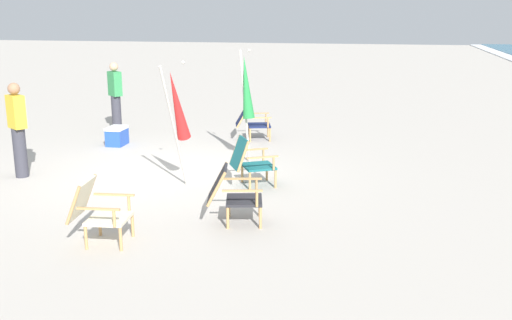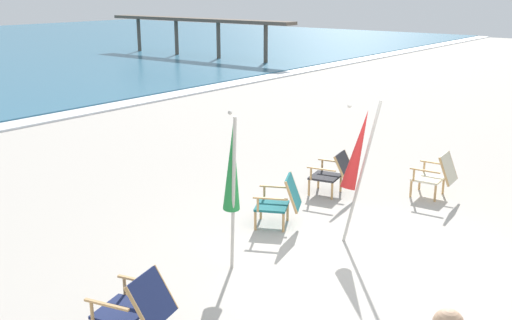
{
  "view_description": "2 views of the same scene",
  "coord_description": "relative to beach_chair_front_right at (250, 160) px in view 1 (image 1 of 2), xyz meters",
  "views": [
    {
      "loc": [
        9.68,
        3.54,
        2.85
      ],
      "look_at": [
        1.17,
        1.9,
        0.63
      ],
      "focal_mm": 42.0,
      "sensor_mm": 36.0,
      "label": 1
    },
    {
      "loc": [
        -6.63,
        -3.37,
        3.56
      ],
      "look_at": [
        1.13,
        2.7,
        0.72
      ],
      "focal_mm": 42.0,
      "sensor_mm": 36.0,
      "label": 2
    }
  ],
  "objects": [
    {
      "name": "beach_chair_back_left",
      "position": [
        -3.49,
        -0.67,
        -0.01
      ],
      "size": [
        0.75,
        0.88,
        0.78
      ],
      "color": "#19234C",
      "rests_on": "ground"
    },
    {
      "name": "beach_chair_far_center",
      "position": [
        2.76,
        -1.37,
        -0.0
      ],
      "size": [
        0.64,
        0.74,
        0.81
      ],
      "color": "beige",
      "rests_on": "ground"
    },
    {
      "name": "person_near_chairs",
      "position": [
        0.21,
        -3.98,
        0.41
      ],
      "size": [
        0.36,
        0.39,
        1.63
      ],
      "color": "#383842",
      "rests_on": "ground"
    },
    {
      "name": "beach_chair_back_right",
      "position": [
        1.75,
        0.11,
        -0.01
      ],
      "size": [
        0.71,
        0.84,
        0.79
      ],
      "color": "#28282D",
      "rests_on": "ground"
    },
    {
      "name": "cooler_box",
      "position": [
        -2.41,
        -3.37,
        -0.23
      ],
      "size": [
        0.49,
        0.35,
        0.4
      ],
      "color": "blue",
      "rests_on": "ground"
    },
    {
      "name": "umbrella_furled_red",
      "position": [
        0.31,
        -1.1,
        0.9
      ],
      "size": [
        0.74,
        0.36,
        2.04
      ],
      "color": "#B7B2A8",
      "rests_on": "ground"
    },
    {
      "name": "person_by_waterline",
      "position": [
        -3.7,
        -3.93,
        0.41
      ],
      "size": [
        0.37,
        0.39,
        1.63
      ],
      "color": "#383842",
      "rests_on": "ground"
    },
    {
      "name": "ground_plane",
      "position": [
        -0.43,
        -1.66,
        -0.43
      ],
      "size": [
        80.0,
        80.0,
        0.0
      ],
      "primitive_type": "plane",
      "color": "#B2AAA0"
    },
    {
      "name": "beach_chair_front_right",
      "position": [
        0.0,
        0.0,
        0.0
      ],
      "size": [
        0.82,
        0.87,
        0.82
      ],
      "color": "#196066",
      "rests_on": "ground"
    },
    {
      "name": "umbrella_furled_green",
      "position": [
        -1.62,
        -0.39,
        0.95
      ],
      "size": [
        0.38,
        0.41,
        2.12
      ],
      "color": "#B7B2A8",
      "rests_on": "ground"
    }
  ]
}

